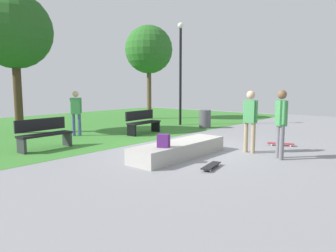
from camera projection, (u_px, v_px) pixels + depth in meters
name	position (u px, v px, depth m)	size (l,w,h in m)	color
ground_plane	(185.00, 148.00, 9.49)	(28.00, 28.00, 0.00)	gray
grass_lawn	(48.00, 127.00, 14.45)	(26.60, 12.34, 0.01)	#387A2D
concrete_ledge	(179.00, 149.00, 8.36)	(3.14, 0.86, 0.39)	#A8A59E
backpack_on_ledge	(164.00, 141.00, 7.58)	(0.28, 0.20, 0.32)	#4C1E66
skater_performing_trick	(281.00, 119.00, 8.00)	(0.37, 0.36, 1.77)	slate
skater_watching	(250.00, 117.00, 8.77)	(0.23, 0.43, 1.74)	tan
skateboard_by_ledge	(211.00, 166.00, 7.16)	(0.82, 0.36, 0.08)	black
skateboard_spare	(281.00, 144.00, 9.93)	(0.49, 0.82, 0.08)	#A5262D
park_bench_near_lamppost	(143.00, 122.00, 12.43)	(1.63, 0.59, 0.91)	black
park_bench_far_right	(44.00, 133.00, 9.32)	(1.62, 0.54, 0.91)	black
tree_leaning_ash	(14.00, 31.00, 12.19)	(2.91, 2.91, 5.47)	#42301E
tree_slender_maple	(149.00, 50.00, 17.93)	(2.71, 2.71, 5.32)	brown
lamp_post	(181.00, 65.00, 15.00)	(0.28, 0.28, 4.85)	black
trash_bin	(205.00, 119.00, 14.19)	(0.53, 0.53, 0.81)	#4C4C51
pedestrian_with_backpack	(76.00, 109.00, 11.83)	(0.45, 0.44, 1.70)	#3F5184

